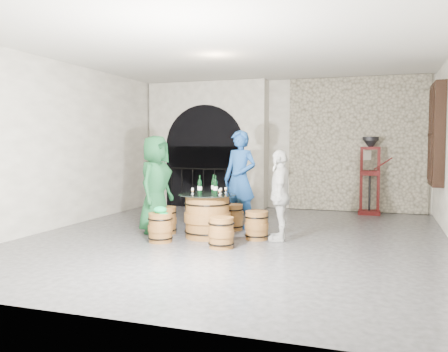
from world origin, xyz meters
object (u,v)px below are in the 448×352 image
(barrel_table, at_px, (208,216))
(person_white, at_px, (280,195))
(side_barrel, at_px, (242,200))
(wine_bottle_center, at_px, (215,187))
(person_blue, at_px, (240,179))
(wine_bottle_right, at_px, (213,185))
(barrel_stool_left, at_px, (165,220))
(corking_press, at_px, (370,169))
(wine_bottle_left, at_px, (200,186))
(barrel_stool_near_right, at_px, (221,233))
(barrel_stool_near_left, at_px, (160,228))
(barrel_stool_far, at_px, (233,217))
(barrel_stool_right, at_px, (257,225))
(person_green, at_px, (156,184))

(barrel_table, height_order, person_white, person_white)
(side_barrel, bearing_deg, wine_bottle_center, -81.87)
(person_blue, xyz_separation_m, wine_bottle_right, (-0.22, -0.90, -0.05))
(barrel_stool_left, bearing_deg, corking_press, 46.08)
(barrel_table, distance_m, side_barrel, 3.17)
(person_blue, xyz_separation_m, wine_bottle_left, (-0.38, -1.15, -0.05))
(barrel_table, distance_m, barrel_stool_near_right, 0.87)
(person_blue, bearing_deg, barrel_stool_near_left, -100.68)
(corking_press, bearing_deg, person_white, -112.69)
(barrel_stool_far, xyz_separation_m, wine_bottle_center, (-0.05, -0.82, 0.65))
(barrel_stool_right, bearing_deg, barrel_stool_left, -179.69)
(barrel_table, bearing_deg, corking_press, 54.83)
(barrel_stool_right, height_order, person_green, person_green)
(barrel_stool_near_left, bearing_deg, barrel_table, 44.78)
(barrel_stool_far, xyz_separation_m, person_green, (-1.25, -0.71, 0.64))
(wine_bottle_center, distance_m, wine_bottle_right, 0.22)
(wine_bottle_right, relative_size, side_barrel, 0.55)
(barrel_table, xyz_separation_m, barrel_stool_left, (-0.85, 0.10, -0.14))
(barrel_stool_near_right, xyz_separation_m, wine_bottle_center, (-0.35, 0.72, 0.65))
(barrel_stool_left, distance_m, person_green, 0.68)
(barrel_stool_left, xyz_separation_m, wine_bottle_left, (0.73, -0.15, 0.65))
(barrel_stool_near_right, bearing_deg, side_barrel, 101.73)
(barrel_stool_far, distance_m, wine_bottle_left, 1.14)
(barrel_stool_right, height_order, person_blue, person_blue)
(wine_bottle_right, bearing_deg, barrel_stool_far, 75.95)
(barrel_table, bearing_deg, person_green, 173.25)
(barrel_stool_far, relative_size, corking_press, 0.27)
(corking_press, bearing_deg, wine_bottle_right, -128.07)
(barrel_table, relative_size, person_green, 0.56)
(barrel_stool_near_right, bearing_deg, barrel_stool_far, 101.09)
(barrel_stool_left, xyz_separation_m, wine_bottle_center, (0.99, -0.08, 0.65))
(barrel_stool_near_right, height_order, side_barrel, side_barrel)
(person_white, bearing_deg, wine_bottle_left, -89.97)
(barrel_stool_near_left, bearing_deg, wine_bottle_center, 39.74)
(barrel_stool_left, distance_m, barrel_stool_near_left, 0.74)
(barrel_table, relative_size, person_white, 0.64)
(wine_bottle_right, height_order, side_barrel, wine_bottle_right)
(wine_bottle_center, bearing_deg, person_green, 174.92)
(wine_bottle_center, relative_size, corking_press, 0.18)
(barrel_stool_far, bearing_deg, barrel_stool_near_right, -78.91)
(barrel_table, relative_size, barrel_stool_right, 2.03)
(person_green, bearing_deg, barrel_table, -93.69)
(barrel_stool_far, distance_m, corking_press, 3.79)
(barrel_stool_right, distance_m, person_white, 0.65)
(barrel_stool_right, xyz_separation_m, person_blue, (-0.60, 1.00, 0.70))
(barrel_stool_near_left, height_order, corking_press, corking_press)
(barrel_stool_right, relative_size, corking_press, 0.27)
(person_white, bearing_deg, corking_press, 150.37)
(barrel_table, xyz_separation_m, wine_bottle_left, (-0.12, -0.05, 0.51))
(person_blue, distance_m, wine_bottle_left, 1.22)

